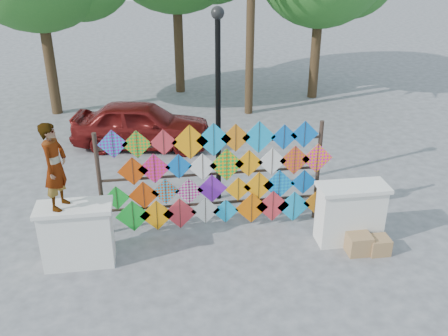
{
  "coord_description": "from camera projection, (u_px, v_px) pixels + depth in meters",
  "views": [
    {
      "loc": [
        -1.12,
        -8.47,
        5.84
      ],
      "look_at": [
        0.22,
        0.6,
        1.46
      ],
      "focal_mm": 40.0,
      "sensor_mm": 36.0,
      "label": 1
    }
  ],
  "objects": [
    {
      "name": "cardboard_box_near",
      "position": [
        359.0,
        244.0,
        9.93
      ],
      "size": [
        0.46,
        0.41,
        0.41
      ],
      "primitive_type": "cube",
      "color": "#966648",
      "rests_on": "ground"
    },
    {
      "name": "lamppost",
      "position": [
        218.0,
        90.0,
        10.9
      ],
      "size": [
        0.28,
        0.28,
        4.46
      ],
      "color": "black",
      "rests_on": "ground"
    },
    {
      "name": "sedan",
      "position": [
        142.0,
        124.0,
        14.67
      ],
      "size": [
        4.27,
        2.37,
        1.37
      ],
      "primitive_type": "imported",
      "rotation": [
        0.0,
        0.0,
        1.38
      ],
      "color": "#5F1110",
      "rests_on": "ground"
    },
    {
      "name": "vendor_woman",
      "position": [
        55.0,
        166.0,
        8.76
      ],
      "size": [
        0.56,
        0.69,
        1.63
      ],
      "primitive_type": "imported",
      "rotation": [
        0.0,
        0.0,
        1.24
      ],
      "color": "#99999E",
      "rests_on": "parapet_left"
    },
    {
      "name": "parapet_right",
      "position": [
        350.0,
        213.0,
        10.13
      ],
      "size": [
        1.4,
        0.65,
        1.28
      ],
      "color": "white",
      "rests_on": "ground"
    },
    {
      "name": "parapet_left",
      "position": [
        77.0,
        235.0,
        9.41
      ],
      "size": [
        1.4,
        0.65,
        1.28
      ],
      "color": "white",
      "rests_on": "ground"
    },
    {
      "name": "cardboard_box_far",
      "position": [
        379.0,
        245.0,
        9.94
      ],
      "size": [
        0.41,
        0.38,
        0.35
      ],
      "primitive_type": "cube",
      "color": "#966648",
      "rests_on": "ground"
    },
    {
      "name": "ground",
      "position": [
        218.0,
        245.0,
        10.23
      ],
      "size": [
        80.0,
        80.0,
        0.0
      ],
      "primitive_type": "plane",
      "color": "gray",
      "rests_on": "ground"
    },
    {
      "name": "kite_rack",
      "position": [
        218.0,
        177.0,
        10.37
      ],
      "size": [
        4.91,
        0.24,
        2.4
      ],
      "color": "#2E2019",
      "rests_on": "ground"
    }
  ]
}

